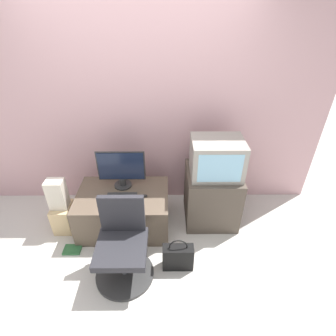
{
  "coord_description": "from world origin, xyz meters",
  "views": [
    {
      "loc": [
        0.31,
        -1.59,
        2.32
      ],
      "look_at": [
        0.32,
        0.88,
        0.73
      ],
      "focal_mm": 28.0,
      "sensor_mm": 36.0,
      "label": 1
    }
  ],
  "objects": [
    {
      "name": "keyboard",
      "position": [
        -0.19,
        0.69,
        0.48
      ],
      "size": [
        0.33,
        0.1,
        0.01
      ],
      "color": "#2D2D2D",
      "rests_on": "desk"
    },
    {
      "name": "ground_plane",
      "position": [
        0.0,
        0.0,
        0.0
      ],
      "size": [
        12.0,
        12.0,
        0.0
      ],
      "primitive_type": "plane",
      "color": "beige"
    },
    {
      "name": "cardboard_box_upper",
      "position": [
        -0.9,
        0.69,
        0.51
      ],
      "size": [
        0.19,
        0.15,
        0.36
      ],
      "color": "beige",
      "rests_on": "cardboard_box_lower"
    },
    {
      "name": "main_monitor",
      "position": [
        -0.2,
        0.89,
        0.71
      ],
      "size": [
        0.54,
        0.2,
        0.46
      ],
      "color": "#2D2D2D",
      "rests_on": "desk"
    },
    {
      "name": "wall_back",
      "position": [
        0.0,
        1.32,
        1.3
      ],
      "size": [
        4.4,
        0.05,
        2.6
      ],
      "color": "#CC9EA3",
      "rests_on": "ground_plane"
    },
    {
      "name": "book",
      "position": [
        -0.73,
        0.34,
        0.01
      ],
      "size": [
        0.19,
        0.14,
        0.02
      ],
      "color": "#2D6638",
      "rests_on": "ground_plane"
    },
    {
      "name": "side_stand",
      "position": [
        0.84,
        0.87,
        0.33
      ],
      "size": [
        0.61,
        0.61,
        0.67
      ],
      "color": "#4C4238",
      "rests_on": "ground_plane"
    },
    {
      "name": "desk",
      "position": [
        -0.19,
        0.73,
        0.24
      ],
      "size": [
        1.03,
        0.69,
        0.48
      ],
      "color": "brown",
      "rests_on": "ground_plane"
    },
    {
      "name": "cardboard_box_lower",
      "position": [
        -0.9,
        0.69,
        0.17
      ],
      "size": [
        0.21,
        0.28,
        0.33
      ],
      "color": "#D1B27F",
      "rests_on": "ground_plane"
    },
    {
      "name": "office_chair",
      "position": [
        -0.11,
        0.09,
        0.34
      ],
      "size": [
        0.57,
        0.57,
        0.83
      ],
      "color": "#333333",
      "rests_on": "ground_plane"
    },
    {
      "name": "crt_tv",
      "position": [
        0.85,
        0.84,
        0.88
      ],
      "size": [
        0.56,
        0.44,
        0.42
      ],
      "color": "gray",
      "rests_on": "side_stand"
    },
    {
      "name": "handbag",
      "position": [
        0.42,
        0.13,
        0.15
      ],
      "size": [
        0.31,
        0.12,
        0.39
      ],
      "color": "black",
      "rests_on": "ground_plane"
    },
    {
      "name": "mouse",
      "position": [
        0.06,
        0.68,
        0.49
      ],
      "size": [
        0.07,
        0.03,
        0.03
      ],
      "color": "black",
      "rests_on": "desk"
    }
  ]
}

